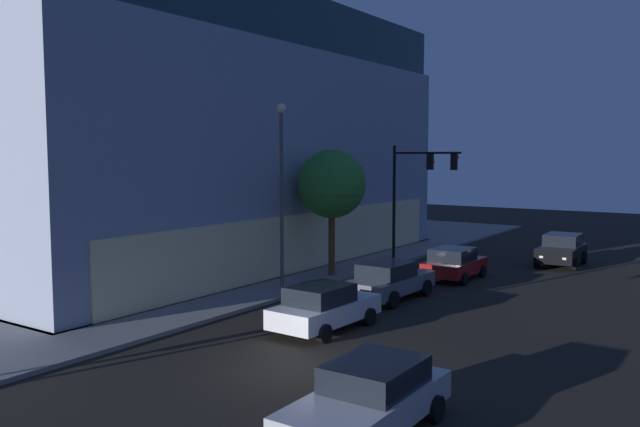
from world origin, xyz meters
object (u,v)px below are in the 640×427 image
at_px(modern_building, 133,139).
at_px(car_white, 324,307).
at_px(car_red, 454,263).
at_px(car_silver, 369,398).
at_px(traffic_light_far_corner, 418,179).
at_px(car_black, 562,250).
at_px(street_lamp_sidewalk, 282,174).
at_px(car_grey, 389,280).
at_px(sidewalk_tree, 332,184).

bearing_deg(modern_building, car_white, -113.32).
bearing_deg(car_red, car_silver, -163.21).
xyz_separation_m(traffic_light_far_corner, car_red, (-3.66, -3.78, -3.96)).
bearing_deg(car_red, car_black, -25.36).
distance_m(modern_building, traffic_light_far_corner, 18.15).
height_order(street_lamp_sidewalk, car_grey, street_lamp_sidewalk).
distance_m(modern_building, car_red, 21.78).
bearing_deg(car_grey, street_lamp_sidewalk, 108.57).
height_order(traffic_light_far_corner, car_black, traffic_light_far_corner).
relative_size(traffic_light_far_corner, street_lamp_sidewalk, 0.80).
bearing_deg(car_red, street_lamp_sidewalk, 145.33).
xyz_separation_m(modern_building, car_silver, (-15.33, -26.06, -6.39)).
xyz_separation_m(street_lamp_sidewalk, sidewalk_tree, (4.28, 0.15, -0.60)).
bearing_deg(sidewalk_tree, street_lamp_sidewalk, -177.93).
bearing_deg(car_silver, car_black, 4.55).
bearing_deg(car_red, modern_building, 96.98).
xyz_separation_m(car_white, car_black, (18.55, -3.54, 0.07)).
distance_m(car_grey, car_red, 5.85).
distance_m(car_red, car_black, 7.93).
distance_m(traffic_light_far_corner, car_grey, 10.76).
distance_m(car_silver, car_grey, 13.41).
bearing_deg(sidewalk_tree, car_red, -59.59).
distance_m(street_lamp_sidewalk, car_red, 10.01).
xyz_separation_m(traffic_light_far_corner, car_black, (3.51, -7.18, -3.87)).
bearing_deg(car_white, car_red, -0.72).
height_order(car_silver, car_black, car_black).
bearing_deg(car_black, sidewalk_tree, 139.86).
bearing_deg(modern_building, car_silver, -120.47).
relative_size(traffic_light_far_corner, car_red, 1.63).
bearing_deg(car_silver, street_lamp_sidewalk, 44.93).
height_order(car_red, car_black, car_black).
bearing_deg(car_grey, traffic_light_far_corner, 18.97).
height_order(street_lamp_sidewalk, sidewalk_tree, street_lamp_sidewalk).
xyz_separation_m(sidewalk_tree, car_grey, (-2.74, -4.72, -3.85)).
relative_size(car_red, car_black, 0.93).
bearing_deg(car_white, car_grey, 3.88).
relative_size(car_silver, car_white, 1.06).
distance_m(traffic_light_far_corner, car_black, 8.88).
relative_size(modern_building, traffic_light_far_corner, 4.57).
distance_m(street_lamp_sidewalk, sidewalk_tree, 4.32).
distance_m(modern_building, car_grey, 21.38).
bearing_deg(car_red, traffic_light_far_corner, 45.93).
relative_size(car_grey, car_red, 1.18).
bearing_deg(traffic_light_far_corner, sidewalk_tree, 167.72).
relative_size(street_lamp_sidewalk, car_white, 1.82).
xyz_separation_m(modern_building, car_red, (2.53, -20.67, -6.38)).
bearing_deg(car_red, car_white, 179.28).
xyz_separation_m(traffic_light_far_corner, car_white, (-15.04, -3.64, -3.94)).
height_order(modern_building, car_white, modern_building).
distance_m(sidewalk_tree, car_black, 13.93).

